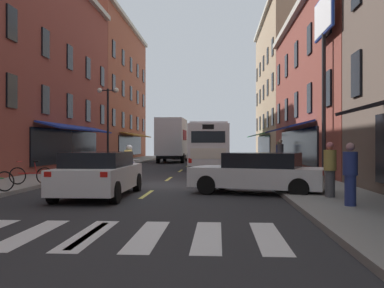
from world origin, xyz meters
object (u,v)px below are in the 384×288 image
object	(u,v)px
motorcycle_rider	(129,167)
street_lamp_twin	(108,124)
pedestrian_mid	(279,153)
pedestrian_rear	(330,169)
sedan_mid	(99,174)
box_truck	(173,141)
pedestrian_far	(350,174)
sedan_far	(259,173)
transit_bus	(210,145)
billboard_sign	(324,36)
bicycle_near	(31,175)
sedan_near	(183,153)
pedestrian_near	(280,154)

from	to	relation	value
motorcycle_rider	street_lamp_twin	xyz separation A→B (m)	(-3.39, 9.58, 2.32)
pedestrian_mid	pedestrian_rear	xyz separation A→B (m)	(-1.01, -18.04, -0.10)
sedan_mid	motorcycle_rider	xyz separation A→B (m)	(0.04, 4.46, -0.02)
box_truck	pedestrian_far	size ratio (longest dim) A/B	4.54
pedestrian_rear	motorcycle_rider	bearing A→B (deg)	22.23
sedan_far	pedestrian_rear	world-z (taller)	pedestrian_rear
transit_bus	sedan_far	world-z (taller)	transit_bus
box_truck	motorcycle_rider	xyz separation A→B (m)	(0.48, -22.05, -1.32)
transit_bus	box_truck	size ratio (longest dim) A/B	1.62
billboard_sign	bicycle_near	distance (m)	13.62
box_truck	pedestrian_rear	world-z (taller)	box_truck
pedestrian_rear	sedan_near	bearing A→B (deg)	-19.72
bicycle_near	street_lamp_twin	bearing A→B (deg)	89.95
bicycle_near	pedestrian_near	bearing A→B (deg)	42.14
motorcycle_rider	bicycle_near	distance (m)	3.90
billboard_sign	box_truck	distance (m)	22.97
pedestrian_near	pedestrian_rear	size ratio (longest dim) A/B	1.14
box_truck	bicycle_near	bearing A→B (deg)	-96.96
sedan_far	pedestrian_mid	world-z (taller)	pedestrian_mid
box_truck	street_lamp_twin	bearing A→B (deg)	-103.14
box_truck	sedan_near	distance (m)	10.07
transit_bus	pedestrian_far	world-z (taller)	transit_bus
billboard_sign	motorcycle_rider	xyz separation A→B (m)	(-8.41, -1.34, -5.74)
bicycle_near	billboard_sign	bearing A→B (deg)	15.34
sedan_far	street_lamp_twin	bearing A→B (deg)	123.45
sedan_mid	motorcycle_rider	world-z (taller)	motorcycle_rider
sedan_mid	street_lamp_twin	world-z (taller)	street_lamp_twin
pedestrian_rear	pedestrian_near	bearing A→B (deg)	-32.88
pedestrian_near	sedan_near	bearing A→B (deg)	-60.41
billboard_sign	transit_bus	bearing A→B (deg)	112.84
pedestrian_rear	billboard_sign	bearing A→B (deg)	-42.99
box_truck	bicycle_near	distance (m)	24.18
pedestrian_mid	bicycle_near	bearing A→B (deg)	67.77
box_truck	sedan_mid	bearing A→B (deg)	-89.04
pedestrian_near	street_lamp_twin	bearing A→B (deg)	2.91
billboard_sign	pedestrian_far	bearing A→B (deg)	-99.25
transit_bus	bicycle_near	world-z (taller)	transit_bus
sedan_near	sedan_far	xyz separation A→B (m)	(5.51, -35.35, -0.00)
bicycle_near	sedan_near	bearing A→B (deg)	84.92
sedan_near	street_lamp_twin	xyz separation A→B (m)	(-3.01, -22.46, 2.32)
pedestrian_mid	pedestrian_far	size ratio (longest dim) A/B	1.12
pedestrian_mid	pedestrian_far	xyz separation A→B (m)	(-0.96, -19.83, -0.11)
sedan_far	pedestrian_near	size ratio (longest dim) A/B	2.61
bicycle_near	pedestrian_near	distance (m)	14.65
pedestrian_far	street_lamp_twin	distance (m)	19.73
sedan_far	bicycle_near	size ratio (longest dim) A/B	2.79
transit_bus	motorcycle_rider	distance (m)	14.20
pedestrian_near	billboard_sign	bearing A→B (deg)	109.87
pedestrian_near	pedestrian_rear	bearing A→B (deg)	99.63
sedan_far	motorcycle_rider	size ratio (longest dim) A/B	2.30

